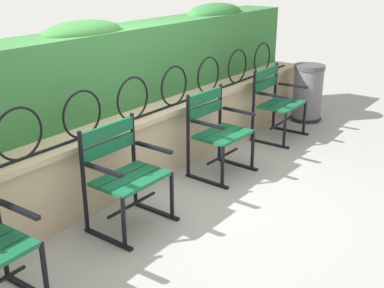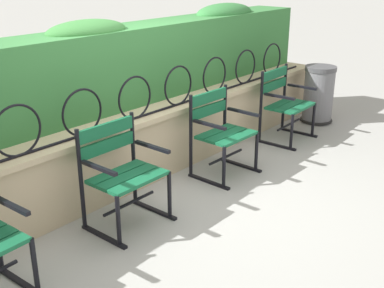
# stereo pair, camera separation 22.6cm
# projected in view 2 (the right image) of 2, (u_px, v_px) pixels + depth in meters

# --- Properties ---
(ground_plane) EXTENTS (60.00, 60.00, 0.00)m
(ground_plane) POSITION_uv_depth(u_px,v_px,m) (196.00, 200.00, 4.58)
(ground_plane) COLOR #9E9E99
(stone_wall) EXTENTS (6.56, 0.41, 0.69)m
(stone_wall) POSITION_uv_depth(u_px,v_px,m) (140.00, 147.00, 4.90)
(stone_wall) COLOR tan
(stone_wall) RESTS_ON ground
(iron_arch_fence) EXTENTS (6.04, 0.02, 0.42)m
(iron_arch_fence) POSITION_uv_depth(u_px,v_px,m) (136.00, 100.00, 4.60)
(iron_arch_fence) COLOR black
(iron_arch_fence) RESTS_ON stone_wall
(hedge_row) EXTENTS (6.43, 0.54, 0.91)m
(hedge_row) POSITION_uv_depth(u_px,v_px,m) (108.00, 65.00, 4.91)
(hedge_row) COLOR #387A3D
(hedge_row) RESTS_ON stone_wall
(park_chair_centre_left) EXTENTS (0.63, 0.52, 0.88)m
(park_chair_centre_left) POSITION_uv_depth(u_px,v_px,m) (121.00, 171.00, 4.05)
(park_chair_centre_left) COLOR #145B38
(park_chair_centre_left) RESTS_ON ground
(park_chair_centre_right) EXTENTS (0.61, 0.53, 0.87)m
(park_chair_centre_right) POSITION_uv_depth(u_px,v_px,m) (221.00, 131.00, 5.02)
(park_chair_centre_right) COLOR #145B38
(park_chair_centre_right) RESTS_ON ground
(park_chair_rightmost) EXTENTS (0.64, 0.54, 0.88)m
(park_chair_rightmost) POSITION_uv_depth(u_px,v_px,m) (285.00, 102.00, 6.00)
(park_chair_rightmost) COLOR #145B38
(park_chair_rightmost) RESTS_ON ground
(trash_bin) EXTENTS (0.44, 0.44, 0.78)m
(trash_bin) POSITION_uv_depth(u_px,v_px,m) (318.00, 96.00, 6.66)
(trash_bin) COLOR slate
(trash_bin) RESTS_ON ground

